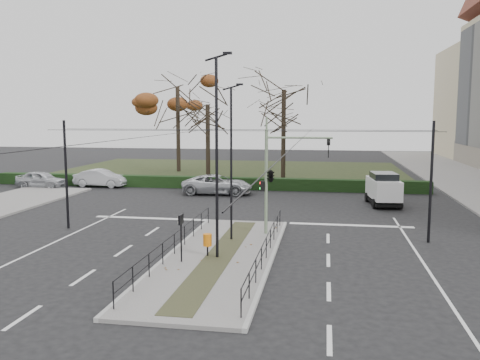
# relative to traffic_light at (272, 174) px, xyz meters

# --- Properties ---
(ground) EXTENTS (140.00, 140.00, 0.00)m
(ground) POSITION_rel_traffic_light_xyz_m (-1.81, -2.01, -3.29)
(ground) COLOR black
(ground) RESTS_ON ground
(median_island) EXTENTS (4.40, 15.00, 0.14)m
(median_island) POSITION_rel_traffic_light_xyz_m (-1.81, -4.51, -3.22)
(median_island) COLOR #625F5D
(median_island) RESTS_ON ground
(park) EXTENTS (38.00, 26.00, 0.10)m
(park) POSITION_rel_traffic_light_xyz_m (-7.81, 29.99, -3.24)
(park) COLOR #243018
(park) RESTS_ON ground
(hedge) EXTENTS (38.00, 1.00, 1.00)m
(hedge) POSITION_rel_traffic_light_xyz_m (-7.81, 16.59, -2.79)
(hedge) COLOR black
(hedge) RESTS_ON ground
(median_railing) EXTENTS (4.14, 13.24, 0.92)m
(median_railing) POSITION_rel_traffic_light_xyz_m (-1.81, -4.61, -2.31)
(median_railing) COLOR black
(median_railing) RESTS_ON median_island
(catenary) EXTENTS (20.00, 34.00, 6.00)m
(catenary) POSITION_rel_traffic_light_xyz_m (-1.81, -0.39, 0.13)
(catenary) COLOR black
(catenary) RESTS_ON ground
(traffic_light) EXTENTS (3.68, 2.11, 5.41)m
(traffic_light) POSITION_rel_traffic_light_xyz_m (0.00, 0.00, 0.00)
(traffic_light) COLOR gray
(traffic_light) RESTS_ON median_island
(litter_bin) EXTENTS (0.38, 0.38, 0.99)m
(litter_bin) POSITION_rel_traffic_light_xyz_m (-2.33, -4.71, -2.44)
(litter_bin) COLOR black
(litter_bin) RESTS_ON median_island
(info_panel) EXTENTS (0.12, 0.53, 2.02)m
(info_panel) POSITION_rel_traffic_light_xyz_m (-3.22, -5.75, -1.56)
(info_panel) COLOR black
(info_panel) RESTS_ON median_island
(streetlamp_median_near) EXTENTS (0.73, 0.15, 8.71)m
(streetlamp_median_near) POSITION_rel_traffic_light_xyz_m (-1.85, -4.84, 1.28)
(streetlamp_median_near) COLOR black
(streetlamp_median_near) RESTS_ON median_island
(streetlamp_median_far) EXTENTS (0.64, 0.13, 7.63)m
(streetlamp_median_far) POSITION_rel_traffic_light_xyz_m (-1.84, -1.59, 0.73)
(streetlamp_median_far) COLOR black
(streetlamp_median_far) RESTS_ON median_island
(parked_car_first) EXTENTS (4.43, 1.90, 1.49)m
(parked_car_first) POSITION_rel_traffic_light_xyz_m (-21.62, 14.42, -2.54)
(parked_car_first) COLOR #ABAEB3
(parked_car_first) RESTS_ON ground
(parked_car_second) EXTENTS (4.74, 1.86, 1.54)m
(parked_car_second) POSITION_rel_traffic_light_xyz_m (-16.81, 15.92, -2.52)
(parked_car_second) COLOR #ABAEB3
(parked_car_second) RESTS_ON ground
(parked_car_fourth) EXTENTS (5.69, 2.80, 1.55)m
(parked_car_fourth) POSITION_rel_traffic_light_xyz_m (-5.79, 13.53, -2.51)
(parked_car_fourth) COLOR #ABAEB3
(parked_car_fourth) RESTS_ON ground
(white_van) EXTENTS (2.30, 4.38, 2.29)m
(white_van) POSITION_rel_traffic_light_xyz_m (6.72, 10.55, -2.09)
(white_van) COLOR white
(white_van) RESTS_ON ground
(rust_tree) EXTENTS (8.27, 8.27, 12.21)m
(rust_tree) POSITION_rel_traffic_light_xyz_m (-13.42, 28.46, 6.08)
(rust_tree) COLOR black
(rust_tree) RESTS_ON park
(bare_tree_center) EXTENTS (7.43, 7.43, 11.51)m
(bare_tree_center) POSITION_rel_traffic_light_xyz_m (-1.46, 24.39, 4.84)
(bare_tree_center) COLOR black
(bare_tree_center) RESTS_ON park
(bare_tree_near) EXTENTS (5.93, 5.93, 9.64)m
(bare_tree_near) POSITION_rel_traffic_light_xyz_m (-8.95, 23.75, 3.52)
(bare_tree_near) COLOR black
(bare_tree_near) RESTS_ON park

